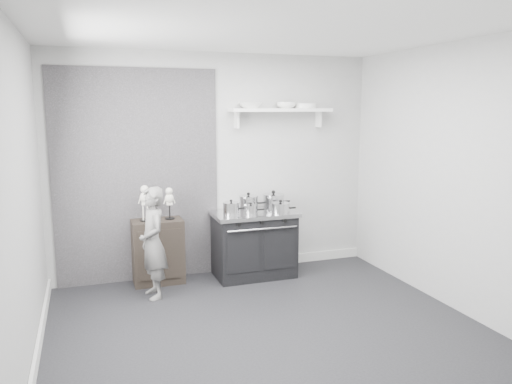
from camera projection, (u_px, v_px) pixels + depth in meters
ground at (267, 329)px, 4.67m from camera, size 4.00×4.00×0.00m
room_shell at (252, 154)px, 4.51m from camera, size 4.02×3.62×2.71m
wall_shelf at (281, 111)px, 6.15m from camera, size 1.30×0.26×0.24m
stove at (254, 244)px, 6.10m from camera, size 1.00×0.63×0.80m
side_cabinet at (158, 251)px, 5.86m from camera, size 0.58×0.34×0.76m
child at (153, 243)px, 5.38m from camera, size 0.36×0.48×1.22m
pot_front_left at (231, 208)px, 5.86m from camera, size 0.28×0.19×0.18m
pot_back_left at (249, 203)px, 6.10m from camera, size 0.32×0.24×0.23m
pot_back_right at (273, 201)px, 6.19m from camera, size 0.36×0.27×0.24m
pot_front_right at (280, 208)px, 5.94m from camera, size 0.31×0.22×0.17m
pot_front_center at (251, 210)px, 5.88m from camera, size 0.25×0.16×0.14m
skeleton_full at (145, 200)px, 5.71m from camera, size 0.13×0.09×0.48m
skeleton_torso at (169, 201)px, 5.81m from camera, size 0.12×0.08×0.43m
bowl_large at (250, 106)px, 6.01m from camera, size 0.27×0.27×0.07m
bowl_small at (286, 105)px, 6.16m from camera, size 0.24×0.24×0.08m
plate_stack at (306, 106)px, 6.24m from camera, size 0.27×0.27×0.06m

